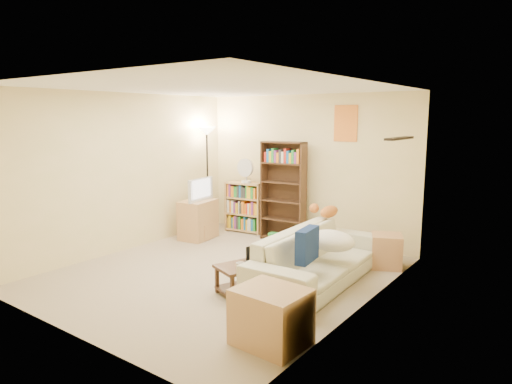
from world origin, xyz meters
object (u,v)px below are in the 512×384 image
sofa (317,258)px  television (197,189)px  mug (240,266)px  side_table (386,251)px  short_bookshelf (245,207)px  desk_fan (246,170)px  tall_bookshelf (283,189)px  tv_stand (198,220)px  coffee_table (250,275)px  end_cabinet (271,317)px  floor_lamp (207,148)px  laptop (261,262)px  tabby_cat (326,211)px

sofa → television: bearing=73.5°
mug → side_table: (0.96, 2.16, -0.17)m
short_bookshelf → desk_fan: bearing=-48.3°
mug → tall_bookshelf: tall_bookshelf is taller
tv_stand → coffee_table: bearing=-40.9°
end_cabinet → mug: bearing=143.2°
sofa → mug: sofa is taller
short_bookshelf → tall_bookshelf: bearing=-12.3°
desk_fan → floor_lamp: 0.84m
mug → desk_fan: bearing=126.2°
coffee_table → side_table: side_table is taller
coffee_table → tv_stand: bearing=168.5°
tall_bookshelf → floor_lamp: 1.68m
end_cabinet → television: bearing=143.1°
coffee_table → laptop: (0.09, 0.10, 0.15)m
mug → tall_bookshelf: bearing=112.1°
mug → short_bookshelf: 3.22m
tabby_cat → short_bookshelf: size_ratio=0.57×
desk_fan → laptop: bearing=-49.1°
tall_bookshelf → side_table: 2.12m
television → tall_bookshelf: tall_bookshelf is taller
television → short_bookshelf: bearing=-30.5°
desk_fan → end_cabinet: 4.32m
laptop → desk_fan: size_ratio=0.93×
tall_bookshelf → coffee_table: bearing=-72.9°
floor_lamp → end_cabinet: 4.72m
laptop → tv_stand: size_ratio=0.60×
mug → floor_lamp: 3.62m
television → floor_lamp: floor_lamp is taller
mug → end_cabinet: bearing=-36.8°
sofa → television: (-2.74, 0.70, 0.54)m
side_table → tabby_cat: bearing=-162.1°
tall_bookshelf → laptop: bearing=-70.0°
tall_bookshelf → tabby_cat: bearing=-34.6°
coffee_table → laptop: bearing=68.4°
side_table → coffee_table: bearing=-118.1°
sofa → laptop: 0.78m
end_cabinet → side_table: bearing=88.6°
floor_lamp → coffee_table: bearing=-39.0°
laptop → tv_stand: tv_stand is taller
side_table → sofa: bearing=-113.6°
tabby_cat → end_cabinet: (0.76, -2.55, -0.49)m
laptop → floor_lamp: bearing=77.8°
tv_stand → television: bearing=0.0°
desk_fan → floor_lamp: floor_lamp is taller
tabby_cat → short_bookshelf: short_bookshelf is taller
sofa → mug: size_ratio=19.10×
coffee_table → short_bookshelf: short_bookshelf is taller
mug → side_table: side_table is taller
mug → floor_lamp: bearing=138.2°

